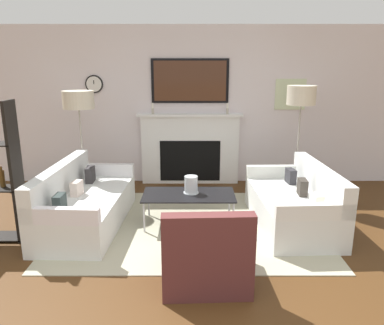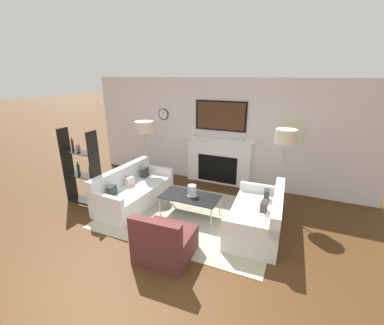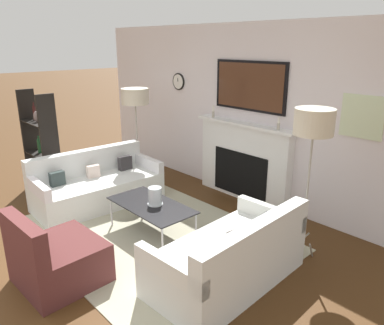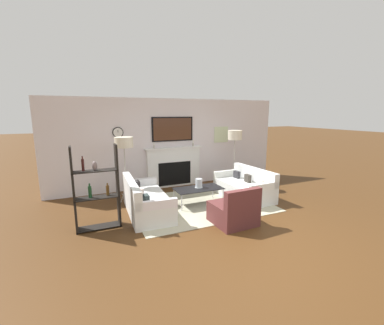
% 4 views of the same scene
% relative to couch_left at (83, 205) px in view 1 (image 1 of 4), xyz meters
% --- Properties ---
extents(fireplace_wall, '(7.38, 0.28, 2.70)m').
position_rel_couch_left_xyz_m(fireplace_wall, '(1.38, 1.94, 0.94)').
color(fireplace_wall, silver).
rests_on(fireplace_wall, ground_plane).
extents(area_rug, '(3.36, 2.48, 0.01)m').
position_rel_couch_left_xyz_m(area_rug, '(1.38, -0.00, -0.28)').
color(area_rug, '#ACA88D').
rests_on(area_rug, ground_plane).
extents(couch_left, '(0.95, 1.93, 0.80)m').
position_rel_couch_left_xyz_m(couch_left, '(0.00, 0.00, 0.00)').
color(couch_left, silver).
rests_on(couch_left, ground_plane).
extents(couch_right, '(0.96, 1.73, 0.79)m').
position_rel_couch_left_xyz_m(couch_right, '(2.76, 0.00, -0.00)').
color(couch_right, silver).
rests_on(couch_right, ground_plane).
extents(armchair, '(0.85, 0.83, 0.82)m').
position_rel_couch_left_xyz_m(armchair, '(1.54, -1.32, -0.01)').
color(armchair, '#562928').
rests_on(armchair, ground_plane).
extents(coffee_table, '(1.20, 0.61, 0.42)m').
position_rel_couch_left_xyz_m(coffee_table, '(1.37, 0.03, 0.12)').
color(coffee_table, black).
rests_on(coffee_table, ground_plane).
extents(hurricane_candle, '(0.20, 0.20, 0.23)m').
position_rel_couch_left_xyz_m(hurricane_candle, '(1.40, 0.08, 0.24)').
color(hurricane_candle, silver).
rests_on(hurricane_candle, coffee_table).
extents(floor_lamp_left, '(0.46, 0.46, 1.69)m').
position_rel_couch_left_xyz_m(floor_lamp_left, '(-0.26, 0.96, 1.26)').
color(floor_lamp_left, '#9E998E').
rests_on(floor_lamp_left, ground_plane).
extents(floor_lamp_right, '(0.42, 0.42, 1.77)m').
position_rel_couch_left_xyz_m(floor_lamp_right, '(3.02, 0.96, 1.32)').
color(floor_lamp_right, '#9E998E').
rests_on(floor_lamp_right, ground_plane).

